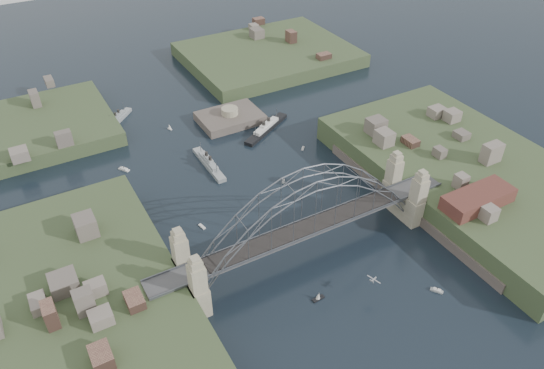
{
  "coord_description": "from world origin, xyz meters",
  "views": [
    {
      "loc": [
        -55.36,
        -80.04,
        95.05
      ],
      "look_at": [
        0.0,
        18.0,
        10.0
      ],
      "focal_mm": 34.33,
      "sensor_mm": 36.0,
      "label": 1
    }
  ],
  "objects_px": {
    "bridge": "(308,215)",
    "fort_island": "(230,122)",
    "wharf_shed": "(478,199)",
    "naval_cruiser_near": "(209,164)",
    "naval_cruiser_far": "(118,119)",
    "ocean_liner": "(266,128)"
  },
  "relations": [
    {
      "from": "bridge",
      "to": "fort_island",
      "type": "bearing_deg",
      "value": 80.27
    },
    {
      "from": "wharf_shed",
      "to": "naval_cruiser_near",
      "type": "height_order",
      "value": "wharf_shed"
    },
    {
      "from": "fort_island",
      "to": "bridge",
      "type": "bearing_deg",
      "value": -99.73
    },
    {
      "from": "fort_island",
      "to": "naval_cruiser_far",
      "type": "bearing_deg",
      "value": 150.47
    },
    {
      "from": "wharf_shed",
      "to": "naval_cruiser_far",
      "type": "height_order",
      "value": "wharf_shed"
    },
    {
      "from": "naval_cruiser_far",
      "to": "wharf_shed",
      "type": "bearing_deg",
      "value": -57.1
    },
    {
      "from": "ocean_liner",
      "to": "bridge",
      "type": "bearing_deg",
      "value": -109.27
    },
    {
      "from": "wharf_shed",
      "to": "naval_cruiser_near",
      "type": "distance_m",
      "value": 80.14
    },
    {
      "from": "bridge",
      "to": "naval_cruiser_near",
      "type": "xyz_separation_m",
      "value": [
        -6.18,
        47.83,
        -11.38
      ]
    },
    {
      "from": "bridge",
      "to": "naval_cruiser_near",
      "type": "distance_m",
      "value": 49.55
    },
    {
      "from": "bridge",
      "to": "wharf_shed",
      "type": "height_order",
      "value": "bridge"
    },
    {
      "from": "fort_island",
      "to": "wharf_shed",
      "type": "height_order",
      "value": "wharf_shed"
    },
    {
      "from": "naval_cruiser_near",
      "to": "naval_cruiser_far",
      "type": "relative_size",
      "value": 1.51
    },
    {
      "from": "ocean_liner",
      "to": "fort_island",
      "type": "bearing_deg",
      "value": 124.71
    },
    {
      "from": "bridge",
      "to": "naval_cruiser_far",
      "type": "height_order",
      "value": "bridge"
    },
    {
      "from": "fort_island",
      "to": "ocean_liner",
      "type": "bearing_deg",
      "value": -55.29
    },
    {
      "from": "wharf_shed",
      "to": "naval_cruiser_near",
      "type": "xyz_separation_m",
      "value": [
        -50.18,
        61.83,
        -9.05
      ]
    },
    {
      "from": "bridge",
      "to": "ocean_liner",
      "type": "height_order",
      "value": "bridge"
    },
    {
      "from": "naval_cruiser_far",
      "to": "ocean_liner",
      "type": "height_order",
      "value": "ocean_liner"
    },
    {
      "from": "fort_island",
      "to": "naval_cruiser_far",
      "type": "xyz_separation_m",
      "value": [
        -35.25,
        19.97,
        1.21
      ]
    },
    {
      "from": "fort_island",
      "to": "naval_cruiser_far",
      "type": "distance_m",
      "value": 40.53
    },
    {
      "from": "wharf_shed",
      "to": "naval_cruiser_near",
      "type": "bearing_deg",
      "value": 129.06
    }
  ]
}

